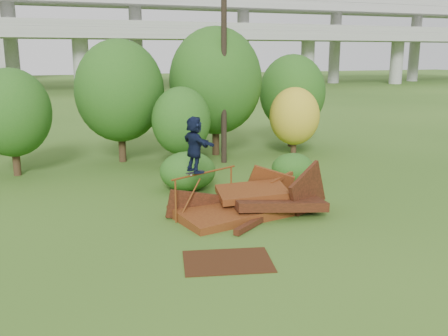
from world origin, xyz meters
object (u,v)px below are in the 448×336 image
object	(u,v)px
scrap_pile	(251,204)
utility_pole	(224,51)
flat_plate	(228,261)
skater	(195,144)

from	to	relation	value
scrap_pile	utility_pole	distance (m)	9.76
flat_plate	scrap_pile	bearing A→B (deg)	57.50
skater	flat_plate	world-z (taller)	skater
scrap_pile	skater	xyz separation A→B (m)	(-1.87, 0.38, 2.13)
skater	flat_plate	bearing A→B (deg)	163.10
flat_plate	utility_pole	size ratio (longest dim) A/B	0.21
scrap_pile	flat_plate	distance (m)	4.14
skater	utility_pole	size ratio (longest dim) A/B	0.17
scrap_pile	utility_pole	xyz separation A→B (m)	(2.07, 8.04, 5.13)
scrap_pile	flat_plate	xyz separation A→B (m)	(-2.22, -3.48, -0.34)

